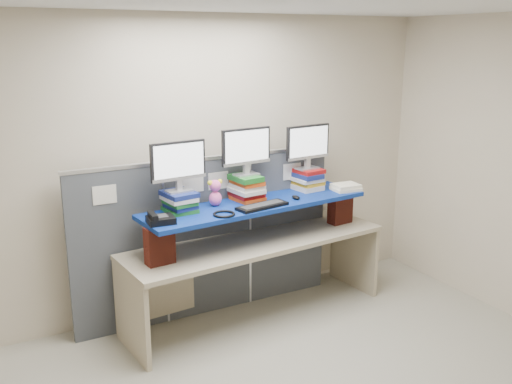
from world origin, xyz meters
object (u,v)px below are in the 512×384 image
monitor_center (246,149)px  keyboard (262,206)px  monitor_left (178,163)px  desk_phone (160,219)px  desk (256,255)px  blue_board (256,205)px  monitor_right (308,144)px

monitor_center → keyboard: size_ratio=0.98×
monitor_left → desk_phone: bearing=-145.3°
desk → desk_phone: size_ratio=11.27×
monitor_left → desk_phone: monitor_left is taller
blue_board → monitor_right: size_ratio=4.35×
desk → blue_board: 0.49m
keyboard → blue_board: bearing=71.3°
blue_board → desk_phone: (-0.97, -0.16, 0.05)m
blue_board → keyboard: size_ratio=4.28×
monitor_left → monitor_right: monitor_right is taller
desk_phone → monitor_center: bearing=21.5°
monitor_left → desk_phone: 0.52m
blue_board → keyboard: 0.17m
monitor_left → monitor_center: 0.68m
monitor_center → keyboard: bearing=-92.9°
blue_board → keyboard: bearing=-104.4°
monitor_left → monitor_right: size_ratio=1.00×
monitor_right → desk_phone: monitor_right is taller
monitor_center → monitor_right: monitor_center is taller
monitor_center → desk_phone: (-0.93, -0.28, -0.45)m
monitor_right → keyboard: monitor_right is taller
desk → monitor_center: size_ratio=5.18×
monitor_center → desk_phone: 1.07m
desk → monitor_center: (-0.04, 0.12, 0.99)m
monitor_left → monitor_center: monitor_center is taller
keyboard → desk_phone: desk_phone is taller
blue_board → monitor_left: (-0.71, 0.05, 0.45)m
blue_board → desk_phone: bearing=-175.9°
desk → desk_phone: desk_phone is taller
desk → keyboard: 0.55m
keyboard → desk_phone: (-0.94, 0.00, 0.02)m
monitor_center → desk_phone: bearing=-168.8°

